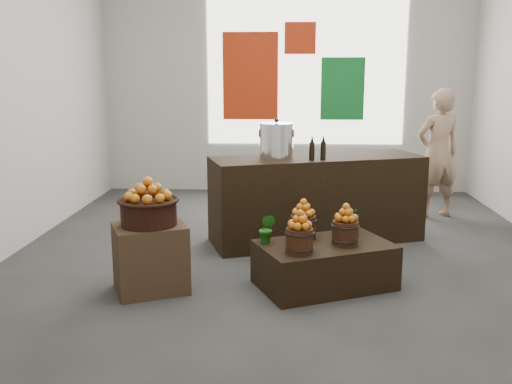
# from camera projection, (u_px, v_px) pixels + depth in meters

# --- Properties ---
(ground) EXTENTS (7.00, 7.00, 0.00)m
(ground) POSITION_uv_depth(u_px,v_px,m) (286.00, 254.00, 6.25)
(ground) COLOR #393836
(ground) RESTS_ON ground
(back_wall) EXTENTS (6.00, 0.04, 4.00)m
(back_wall) POSITION_uv_depth(u_px,v_px,m) (287.00, 70.00, 9.26)
(back_wall) COLOR #B3AFA5
(back_wall) RESTS_ON ground
(back_opening) EXTENTS (3.20, 0.02, 2.40)m
(back_opening) POSITION_uv_depth(u_px,v_px,m) (306.00, 70.00, 9.23)
(back_opening) COLOR white
(back_opening) RESTS_ON back_wall
(deco_red_left) EXTENTS (0.90, 0.04, 1.40)m
(deco_red_left) POSITION_uv_depth(u_px,v_px,m) (250.00, 76.00, 9.28)
(deco_red_left) COLOR #A9280D
(deco_red_left) RESTS_ON back_wall
(deco_green_right) EXTENTS (0.70, 0.04, 1.00)m
(deco_green_right) POSITION_uv_depth(u_px,v_px,m) (343.00, 89.00, 9.25)
(deco_green_right) COLOR #0F6625
(deco_green_right) RESTS_ON back_wall
(deco_red_upper) EXTENTS (0.50, 0.04, 0.50)m
(deco_red_upper) POSITION_uv_depth(u_px,v_px,m) (300.00, 38.00, 9.12)
(deco_red_upper) COLOR #A9280D
(deco_red_upper) RESTS_ON back_wall
(crate) EXTENTS (0.77, 0.71, 0.62)m
(crate) POSITION_uv_depth(u_px,v_px,m) (151.00, 258.00, 5.16)
(crate) COLOR #4C3A23
(crate) RESTS_ON ground
(wicker_basket) EXTENTS (0.50, 0.50, 0.23)m
(wicker_basket) POSITION_uv_depth(u_px,v_px,m) (149.00, 213.00, 5.07)
(wicker_basket) COLOR black
(wicker_basket) RESTS_ON crate
(apples_in_basket) EXTENTS (0.39, 0.39, 0.21)m
(apples_in_basket) POSITION_uv_depth(u_px,v_px,m) (148.00, 189.00, 5.03)
(apples_in_basket) COLOR #980A04
(apples_in_basket) RESTS_ON wicker_basket
(display_table) EXTENTS (1.39, 1.16, 0.41)m
(display_table) POSITION_uv_depth(u_px,v_px,m) (324.00, 265.00, 5.28)
(display_table) COLOR black
(display_table) RESTS_ON ground
(apple_bucket_front_left) EXTENTS (0.24, 0.24, 0.22)m
(apple_bucket_front_left) POSITION_uv_depth(u_px,v_px,m) (300.00, 241.00, 4.95)
(apple_bucket_front_left) COLOR #3E2111
(apple_bucket_front_left) RESTS_ON display_table
(apples_in_bucket_front_left) EXTENTS (0.18, 0.18, 0.16)m
(apples_in_bucket_front_left) POSITION_uv_depth(u_px,v_px,m) (300.00, 219.00, 4.91)
(apples_in_bucket_front_left) COLOR #980A04
(apples_in_bucket_front_left) RESTS_ON apple_bucket_front_left
(apple_bucket_front_right) EXTENTS (0.24, 0.24, 0.22)m
(apple_bucket_front_right) POSITION_uv_depth(u_px,v_px,m) (345.00, 233.00, 5.19)
(apple_bucket_front_right) COLOR #3E2111
(apple_bucket_front_right) RESTS_ON display_table
(apples_in_bucket_front_right) EXTENTS (0.18, 0.18, 0.16)m
(apples_in_bucket_front_right) POSITION_uv_depth(u_px,v_px,m) (346.00, 213.00, 5.15)
(apples_in_bucket_front_right) COLOR #980A04
(apples_in_bucket_front_right) RESTS_ON apple_bucket_front_right
(apple_bucket_rear) EXTENTS (0.24, 0.24, 0.22)m
(apple_bucket_rear) POSITION_uv_depth(u_px,v_px,m) (303.00, 227.00, 5.38)
(apple_bucket_rear) COLOR #3E2111
(apple_bucket_rear) RESTS_ON display_table
(apples_in_bucket_rear) EXTENTS (0.18, 0.18, 0.16)m
(apples_in_bucket_rear) POSITION_uv_depth(u_px,v_px,m) (303.00, 208.00, 5.34)
(apples_in_bucket_rear) COLOR #980A04
(apples_in_bucket_rear) RESTS_ON apple_bucket_rear
(herb_garnish_right) EXTENTS (0.32, 0.31, 0.28)m
(herb_garnish_right) POSITION_uv_depth(u_px,v_px,m) (350.00, 220.00, 5.50)
(herb_garnish_right) COLOR #186515
(herb_garnish_right) RESTS_ON display_table
(herb_garnish_left) EXTENTS (0.19, 0.17, 0.28)m
(herb_garnish_left) POSITION_uv_depth(u_px,v_px,m) (267.00, 229.00, 5.22)
(herb_garnish_left) COLOR #186515
(herb_garnish_left) RESTS_ON display_table
(counter) EXTENTS (2.57, 1.52, 1.00)m
(counter) POSITION_uv_depth(u_px,v_px,m) (317.00, 199.00, 6.69)
(counter) COLOR black
(counter) RESTS_ON ground
(stock_pot_left) EXTENTS (0.38, 0.38, 0.38)m
(stock_pot_left) POSITION_uv_depth(u_px,v_px,m) (276.00, 142.00, 6.41)
(stock_pot_left) COLOR silver
(stock_pot_left) RESTS_ON counter
(oil_cruets) EXTENTS (0.19, 0.12, 0.28)m
(oil_cruets) POSITION_uv_depth(u_px,v_px,m) (326.00, 147.00, 6.33)
(oil_cruets) COLOR black
(oil_cruets) RESTS_ON counter
(shopper) EXTENTS (0.74, 0.60, 1.76)m
(shopper) POSITION_uv_depth(u_px,v_px,m) (438.00, 154.00, 7.73)
(shopper) COLOR #9E7C61
(shopper) RESTS_ON ground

